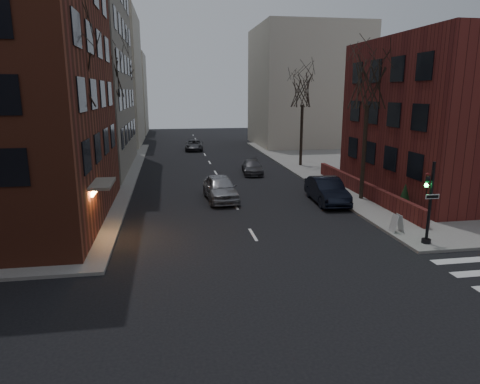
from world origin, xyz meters
name	(u,v)px	position (x,y,z in m)	size (l,w,h in m)	color
building_left_tan	(17,14)	(-17.00, 34.00, 14.00)	(18.00, 18.00, 28.00)	gray
building_right_brick	(461,118)	(16.50, 19.00, 5.50)	(12.00, 14.00, 11.00)	maroon
low_wall_right	(362,188)	(9.30, 19.00, 0.65)	(0.35, 16.00, 1.00)	maroon
building_distant_la	(88,80)	(-15.00, 55.00, 9.00)	(14.00, 16.00, 18.00)	#BAB09D
building_distant_ra	(306,87)	(15.00, 50.00, 8.00)	(14.00, 14.00, 16.00)	#BAB09D
building_distant_lb	(117,94)	(-13.00, 72.00, 7.00)	(10.00, 12.00, 14.00)	#BAB09D
traffic_signal	(428,208)	(7.94, 8.99, 1.91)	(0.76, 0.44, 4.00)	black
tree_left_a	(71,68)	(-8.80, 14.00, 8.47)	(4.18, 4.18, 10.26)	#2D231C
tree_left_b	(105,70)	(-8.80, 26.00, 8.91)	(4.40, 4.40, 10.80)	#2D231C
tree_left_c	(124,85)	(-8.80, 40.00, 8.03)	(3.96, 3.96, 9.72)	#2D231C
tree_right_a	(369,81)	(8.80, 18.00, 8.03)	(3.96, 3.96, 9.72)	#2D231C
tree_right_b	(303,89)	(8.80, 32.00, 7.59)	(3.74, 3.74, 9.18)	#2D231C
streetlamp_near	(110,137)	(-8.20, 22.00, 4.24)	(0.36, 0.36, 6.28)	black
streetlamp_far	(133,120)	(-8.20, 42.00, 4.24)	(0.36, 0.36, 6.28)	black
parked_sedan	(327,190)	(6.20, 17.75, 0.85)	(1.79, 5.15, 1.70)	black
car_lane_silver	(220,188)	(-0.80, 19.65, 0.86)	(2.03, 5.04, 1.72)	gray
car_lane_gray	(252,167)	(3.24, 28.83, 0.62)	(1.74, 4.28, 1.24)	#3A3A3E
car_lane_far	(194,145)	(-1.02, 46.08, 0.66)	(2.20, 4.78, 1.33)	#39393D
sandwich_board	(397,223)	(7.46, 10.83, 0.62)	(0.42, 0.59, 0.95)	silver
evergreen_shrub	(404,198)	(9.78, 14.19, 1.05)	(1.08, 1.08, 1.81)	#153119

